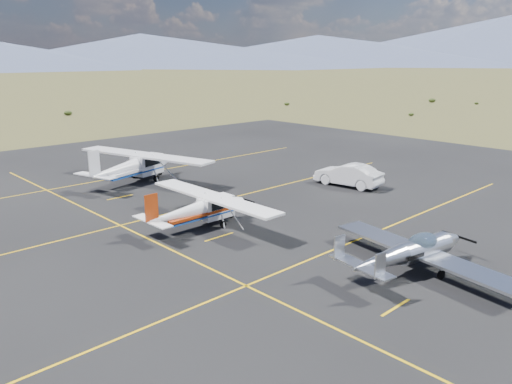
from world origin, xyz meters
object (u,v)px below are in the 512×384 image
aircraft_low_wing (412,252)px  aircraft_cessna (200,208)px  sedan (348,175)px  aircraft_plain (134,165)px

aircraft_low_wing → aircraft_cessna: aircraft_cessna is taller
aircraft_cessna → sedan: 14.12m
aircraft_plain → sedan: bearing=-62.5°
aircraft_cessna → aircraft_plain: bearing=77.0°
aircraft_plain → sedan: 16.61m
aircraft_cessna → sedan: (14.12, -0.08, -0.29)m
aircraft_plain → sedan: size_ratio=2.41×
aircraft_low_wing → aircraft_plain: (-0.55, 23.61, 0.41)m
aircraft_plain → sedan: aircraft_plain is taller
aircraft_cessna → aircraft_plain: size_ratio=0.82×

